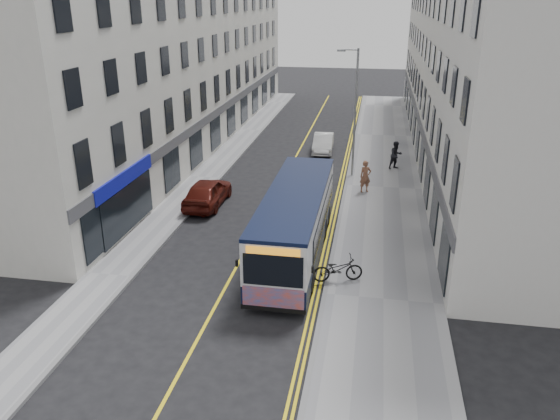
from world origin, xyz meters
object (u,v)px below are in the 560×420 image
at_px(pedestrian_far, 396,155).
at_px(city_bus, 295,221).
at_px(bicycle, 338,269).
at_px(streetlamp, 354,109).
at_px(car_white, 323,143).
at_px(pedestrian_near, 365,176).
at_px(car_maroon, 207,192).

bearing_deg(pedestrian_far, city_bus, -142.00).
bearing_deg(pedestrian_far, bicycle, -132.42).
bearing_deg(bicycle, city_bus, 25.60).
height_order(streetlamp, car_white, streetlamp).
bearing_deg(pedestrian_near, streetlamp, 84.87).
bearing_deg(city_bus, bicycle, -47.20).
bearing_deg(pedestrian_far, car_maroon, -174.25).
distance_m(bicycle, pedestrian_far, 16.26).
bearing_deg(pedestrian_far, pedestrian_near, -143.65).
height_order(streetlamp, pedestrian_far, streetlamp).
relative_size(city_bus, pedestrian_far, 5.70).
relative_size(pedestrian_near, pedestrian_far, 1.02).
bearing_deg(pedestrian_near, car_white, 88.08).
distance_m(streetlamp, car_maroon, 10.60).
xyz_separation_m(streetlamp, bicycle, (0.23, -14.12, -3.73)).
height_order(city_bus, bicycle, city_bus).
xyz_separation_m(bicycle, pedestrian_far, (2.60, 16.04, 0.39)).
bearing_deg(car_maroon, bicycle, 136.40).
height_order(city_bus, car_white, city_bus).
bearing_deg(car_maroon, city_bus, 137.51).
distance_m(pedestrian_near, car_white, 9.39).
distance_m(city_bus, bicycle, 3.24).
height_order(city_bus, car_maroon, city_bus).
bearing_deg(city_bus, car_maroon, 136.74).
bearing_deg(car_maroon, pedestrian_far, -140.27).
height_order(bicycle, pedestrian_near, pedestrian_near).
distance_m(car_white, car_maroon, 13.26).
bearing_deg(bicycle, streetlamp, -16.26).
bearing_deg(bicycle, car_maroon, 28.43).
distance_m(streetlamp, bicycle, 14.61).
xyz_separation_m(car_white, car_maroon, (-5.20, -12.20, 0.11)).
height_order(pedestrian_far, car_maroon, pedestrian_far).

